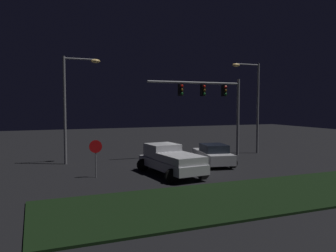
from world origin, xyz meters
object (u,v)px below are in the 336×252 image
at_px(traffic_signal_gantry, 213,98).
at_px(stop_sign, 96,151).
at_px(car_sedan, 213,155).
at_px(pickup_truck, 170,158).
at_px(street_lamp_right, 253,97).
at_px(street_lamp_left, 72,96).

distance_m(traffic_signal_gantry, stop_sign, 12.03).
distance_m(car_sedan, stop_sign, 8.66).
xyz_separation_m(car_sedan, traffic_signal_gantry, (2.01, 3.57, 4.16)).
xyz_separation_m(pickup_truck, traffic_signal_gantry, (6.15, 5.51, 3.90)).
relative_size(traffic_signal_gantry, stop_sign, 3.73).
bearing_deg(stop_sign, car_sedan, 7.50).
distance_m(car_sedan, street_lamp_right, 8.33).
relative_size(car_sedan, stop_sign, 2.09).
bearing_deg(street_lamp_left, pickup_truck, -50.73).
xyz_separation_m(traffic_signal_gantry, street_lamp_right, (4.05, 0.19, 0.14)).
relative_size(pickup_truck, stop_sign, 2.50).
bearing_deg(stop_sign, pickup_truck, -10.42).
bearing_deg(street_lamp_right, traffic_signal_gantry, -177.27).
relative_size(pickup_truck, car_sedan, 1.20).
bearing_deg(pickup_truck, traffic_signal_gantry, -54.34).
bearing_deg(traffic_signal_gantry, car_sedan, -119.37).
distance_m(pickup_truck, street_lamp_left, 8.96).
bearing_deg(street_lamp_right, pickup_truck, -150.79).
height_order(pickup_truck, traffic_signal_gantry, traffic_signal_gantry).
xyz_separation_m(pickup_truck, car_sedan, (4.14, 1.94, -0.26)).
height_order(street_lamp_left, stop_sign, street_lamp_left).
height_order(car_sedan, stop_sign, stop_sign).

